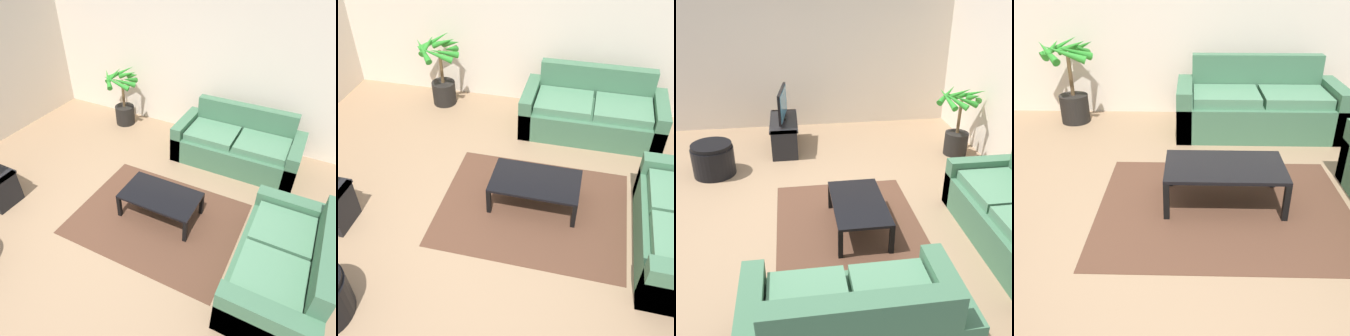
# 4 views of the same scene
# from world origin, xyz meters

# --- Properties ---
(ground_plane) EXTENTS (6.60, 6.60, 0.00)m
(ground_plane) POSITION_xyz_m (0.00, 0.00, 0.00)
(ground_plane) COLOR #937556
(wall_back) EXTENTS (6.00, 0.06, 2.70)m
(wall_back) POSITION_xyz_m (0.00, 3.00, 1.35)
(wall_back) COLOR beige
(wall_back) RESTS_ON ground
(couch_main) EXTENTS (2.02, 0.90, 0.90)m
(couch_main) POSITION_xyz_m (1.17, 2.28, 0.30)
(couch_main) COLOR #3F6B4C
(couch_main) RESTS_ON ground
(coffee_table) EXTENTS (1.04, 0.60, 0.37)m
(coffee_table) POSITION_xyz_m (0.63, 0.59, 0.32)
(coffee_table) COLOR black
(coffee_table) RESTS_ON ground
(area_rug) EXTENTS (2.20, 1.70, 0.01)m
(area_rug) POSITION_xyz_m (0.63, 0.49, 0.00)
(area_rug) COLOR #513323
(area_rug) RESTS_ON ground
(potted_palm) EXTENTS (0.76, 0.81, 1.11)m
(potted_palm) POSITION_xyz_m (-1.24, 2.55, 0.51)
(potted_palm) COLOR black
(potted_palm) RESTS_ON ground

